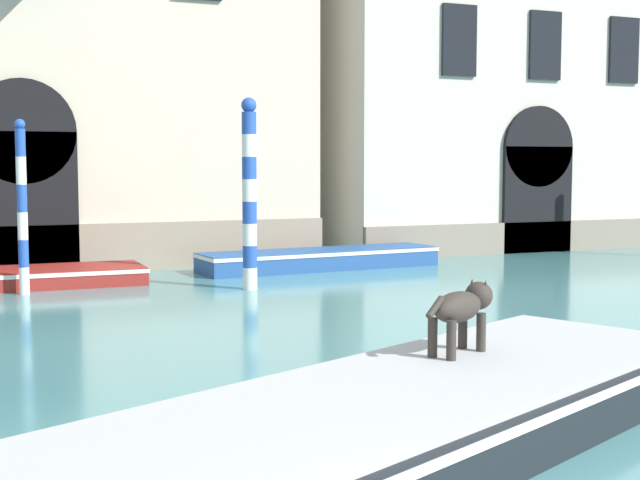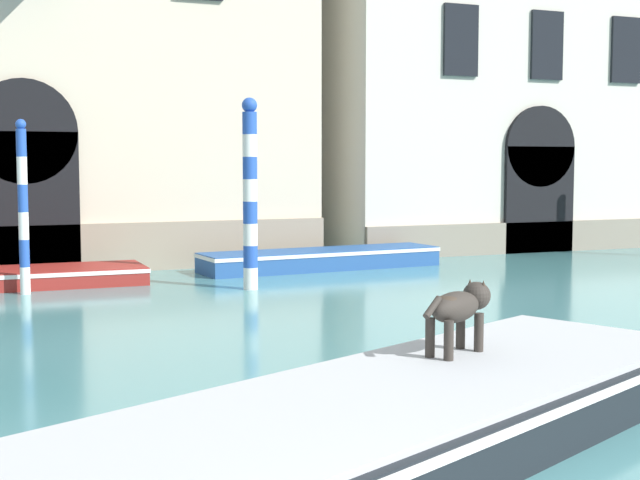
% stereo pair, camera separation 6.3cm
% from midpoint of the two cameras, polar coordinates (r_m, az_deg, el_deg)
% --- Properties ---
extents(boat_foreground, '(9.11, 5.80, 0.55)m').
position_cam_midpoint_polar(boat_foreground, '(7.52, 2.87, -11.80)').
color(boat_foreground, black).
rests_on(boat_foreground, ground_plane).
extents(dog_on_deck, '(0.99, 0.62, 0.71)m').
position_cam_midpoint_polar(dog_on_deck, '(9.05, 8.86, -4.27)').
color(dog_on_deck, '#332D28').
rests_on(dog_on_deck, boat_foreground).
extents(boat_moored_far, '(5.82, 1.80, 0.45)m').
position_cam_midpoint_polar(boat_moored_far, '(20.63, -0.08, -1.19)').
color(boat_moored_far, '#234C8C').
rests_on(boat_moored_far, ground_plane).
extents(mooring_pole_0, '(0.29, 0.29, 3.70)m').
position_cam_midpoint_polar(mooring_pole_0, '(17.21, -4.64, 3.01)').
color(mooring_pole_0, white).
rests_on(mooring_pole_0, ground_plane).
extents(mooring_pole_1, '(0.19, 0.19, 3.26)m').
position_cam_midpoint_polar(mooring_pole_1, '(17.41, -18.62, 2.04)').
color(mooring_pole_1, white).
rests_on(mooring_pole_1, ground_plane).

